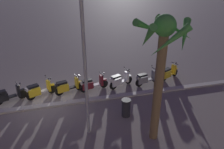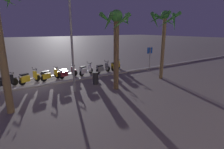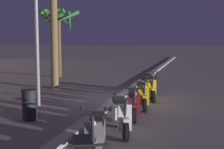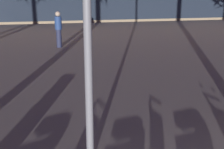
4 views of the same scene
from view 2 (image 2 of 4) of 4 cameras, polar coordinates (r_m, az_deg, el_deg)
The scene contains 14 objects.
ground_plane at distance 14.36m, azimuth -23.59°, elevation -3.50°, with size 200.00×200.00×0.00m, color slate.
curb_strip at distance 14.21m, azimuth -23.51°, elevation -3.42°, with size 60.00×0.36×0.12m, color #ADA89E.
scooter_yellow_tail_end at distance 18.35m, azimuth 1.07°, elevation 2.90°, with size 1.60×0.90×1.04m.
scooter_grey_far_back at distance 17.10m, azimuth -3.22°, elevation 1.99°, with size 1.79×0.70×1.17m.
scooter_white_mid_front at distance 16.43m, azimuth -8.71°, elevation 1.41°, with size 1.68×0.88×1.17m.
scooter_maroon_mid_centre at distance 15.83m, azimuth -14.48°, elevation 0.52°, with size 1.82×0.72×1.04m.
scooter_yellow_lead_nearest at distance 15.46m, azimuth -19.76°, elevation -0.16°, with size 1.77×0.75×1.04m.
scooter_yellow_mid_rear at distance 15.15m, azimuth -25.66°, elevation -1.00°, with size 1.69×0.90×1.17m.
scooter_black_gap_after_mid at distance 14.90m, azimuth -31.96°, elevation -2.12°, with size 1.74×0.85×1.04m.
crossing_sign at distance 18.08m, azimuth 12.19°, elevation 5.78°, with size 0.59×0.17×2.40m.
palm_tree_mid_walkway at distance 15.25m, azimuth 16.60°, elevation 14.30°, with size 2.59×2.61×5.60m.
palm_tree_far_corner at distance 11.94m, azimuth 1.45°, elevation 13.65°, with size 2.24×2.23×5.38m.
litter_bin at distance 13.59m, azimuth -5.43°, elevation -1.16°, with size 0.48×0.48×0.95m.
street_lamp at distance 11.56m, azimuth -13.18°, elevation 13.77°, with size 0.36×0.36×6.66m.
Camera 2 is at (1.97, 13.62, 4.12)m, focal length 28.06 mm.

